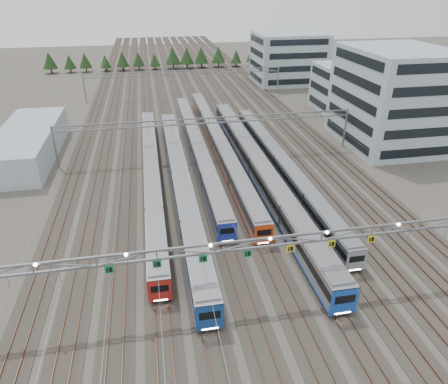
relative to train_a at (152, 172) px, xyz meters
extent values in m
plane|color=#47423A|center=(11.25, -30.83, -1.90)|extent=(400.00, 400.00, 0.00)
cube|color=#2D2823|center=(11.25, 69.17, -1.86)|extent=(54.00, 260.00, 0.08)
cube|color=brown|center=(-14.22, 69.17, -1.74)|extent=(0.08, 260.00, 0.16)
cube|color=brown|center=(36.72, 69.17, -1.74)|extent=(0.08, 260.00, 0.16)
cube|color=brown|center=(10.53, 69.17, -1.74)|extent=(0.08, 260.00, 0.16)
cube|color=brown|center=(11.97, 69.17, -1.74)|extent=(0.08, 260.00, 0.16)
cube|color=black|center=(0.00, 0.05, -1.50)|extent=(2.10, 58.73, 0.32)
cube|color=#ADAFB5|center=(0.00, 0.05, 0.05)|extent=(2.47, 59.92, 2.78)
cube|color=black|center=(0.00, 0.05, 0.38)|extent=(2.53, 59.62, 0.84)
cube|color=#B0221B|center=(0.00, 0.05, -1.13)|extent=(2.52, 59.62, 0.31)
cube|color=slate|center=(0.00, 0.05, 1.53)|extent=(2.23, 58.73, 0.22)
cube|color=#B0221B|center=(0.00, -29.87, 0.05)|extent=(2.49, 0.12, 2.78)
cube|color=black|center=(0.00, -29.90, 0.38)|extent=(1.86, 0.10, 0.84)
cube|color=white|center=(0.00, -29.93, -1.17)|extent=(1.48, 0.06, 0.13)
cube|color=black|center=(4.50, -4.17, -1.48)|extent=(2.34, 60.04, 0.35)
cube|color=#ADAFB5|center=(4.50, -4.17, 0.24)|extent=(2.75, 61.26, 3.09)
cube|color=black|center=(4.50, -4.17, 0.61)|extent=(2.81, 60.96, 0.93)
cube|color=navy|center=(4.50, -4.17, -1.07)|extent=(2.80, 60.96, 0.34)
cube|color=slate|center=(4.50, -4.17, 1.88)|extent=(2.47, 60.04, 0.25)
cube|color=navy|center=(4.50, -34.75, 0.24)|extent=(2.77, 0.12, 3.09)
cube|color=black|center=(4.50, -34.78, 0.61)|extent=(2.06, 0.10, 0.93)
cube|color=white|center=(4.50, -34.81, -1.12)|extent=(1.65, 0.06, 0.15)
cube|color=black|center=(9.00, 10.24, -1.49)|extent=(2.12, 60.57, 0.32)
cube|color=#ADAFB5|center=(9.00, 10.24, 0.06)|extent=(2.50, 61.80, 2.81)
cube|color=black|center=(9.00, 10.24, 0.40)|extent=(2.56, 61.49, 0.85)
cube|color=#2136B7|center=(9.00, 10.24, -1.12)|extent=(2.55, 61.49, 0.31)
cube|color=slate|center=(9.00, 10.24, 1.55)|extent=(2.25, 60.57, 0.22)
cube|color=#2136B7|center=(9.00, -20.61, 0.06)|extent=(2.52, 0.12, 2.81)
cube|color=black|center=(9.00, -20.64, 0.40)|extent=(1.87, 0.10, 0.85)
cube|color=white|center=(9.00, -20.67, -1.16)|extent=(1.50, 0.06, 0.13)
cube|color=black|center=(13.50, 11.55, -1.49)|extent=(2.14, 65.60, 0.32)
cube|color=#ADAFB5|center=(13.50, 11.55, 0.07)|extent=(2.51, 66.94, 2.83)
cube|color=black|center=(13.50, 11.55, 0.41)|extent=(2.57, 66.61, 0.85)
cube|color=#F04415|center=(13.50, 11.55, -1.12)|extent=(2.56, 66.61, 0.31)
cube|color=slate|center=(13.50, 11.55, 1.58)|extent=(2.26, 65.60, 0.22)
cube|color=#F04415|center=(13.50, -21.87, 0.07)|extent=(2.53, 0.12, 2.83)
cube|color=black|center=(13.50, -21.90, 0.41)|extent=(1.88, 0.10, 0.85)
cube|color=white|center=(13.50, -21.93, -1.16)|extent=(1.51, 0.06, 0.13)
cube|color=black|center=(18.00, -1.84, -1.47)|extent=(2.45, 65.56, 0.37)
cube|color=#ADAFB5|center=(18.00, -1.84, 0.33)|extent=(2.88, 66.89, 3.24)
cube|color=black|center=(18.00, -1.84, 0.72)|extent=(2.94, 66.56, 0.98)
cube|color=blue|center=(18.00, -1.84, -1.04)|extent=(2.93, 66.56, 0.36)
cube|color=slate|center=(18.00, -1.84, 2.05)|extent=(2.59, 65.56, 0.26)
cube|color=blue|center=(18.00, -35.24, 0.33)|extent=(2.90, 0.12, 3.24)
cube|color=black|center=(18.00, -35.27, 0.72)|extent=(2.16, 0.10, 0.98)
cube|color=white|center=(18.00, -35.30, -1.09)|extent=(1.73, 0.06, 0.15)
cube|color=black|center=(22.50, -0.76, -1.50)|extent=(2.11, 55.56, 0.32)
cube|color=#ADAFB5|center=(22.50, -0.76, 0.05)|extent=(2.48, 56.69, 2.79)
cube|color=black|center=(22.50, -0.76, 0.39)|extent=(2.54, 56.41, 0.84)
cube|color=#91969E|center=(22.50, -0.76, -1.12)|extent=(2.53, 56.41, 0.31)
cube|color=slate|center=(22.50, -0.76, 1.54)|extent=(2.23, 55.56, 0.22)
cube|color=#91969E|center=(22.50, -29.05, 0.05)|extent=(2.50, 0.12, 2.79)
cube|color=black|center=(22.50, -29.08, 0.39)|extent=(1.86, 0.10, 0.84)
cube|color=white|center=(22.50, -29.11, -1.17)|extent=(1.49, 0.06, 0.13)
cube|color=slate|center=(11.25, -30.83, 5.90)|extent=(56.00, 0.22, 0.22)
cube|color=slate|center=(11.25, -30.83, 4.90)|extent=(56.00, 0.22, 0.22)
cube|color=#187C41|center=(-4.50, -30.95, 4.40)|extent=(0.85, 0.06, 0.85)
cube|color=#187C41|center=(0.00, -30.95, 4.40)|extent=(0.85, 0.06, 0.85)
cube|color=#187C41|center=(4.50, -30.95, 4.40)|extent=(0.85, 0.06, 0.85)
cube|color=#187C41|center=(9.00, -30.95, 4.40)|extent=(0.85, 0.06, 0.85)
cube|color=yellow|center=(13.50, -30.95, 4.40)|extent=(0.85, 0.06, 0.85)
cube|color=yellow|center=(18.00, -30.95, 4.40)|extent=(0.85, 0.06, 0.85)
cube|color=yellow|center=(22.50, -30.95, 4.40)|extent=(0.85, 0.06, 0.85)
cylinder|color=slate|center=(-16.75, 9.17, 2.10)|extent=(0.36, 0.36, 8.00)
cylinder|color=slate|center=(39.25, 9.17, 2.10)|extent=(0.36, 0.36, 8.00)
cube|color=slate|center=(11.25, 9.17, 5.90)|extent=(56.00, 0.22, 0.22)
cube|color=slate|center=(11.25, 9.17, 4.90)|extent=(56.00, 0.22, 0.22)
cylinder|color=slate|center=(-16.75, 54.17, 2.10)|extent=(0.36, 0.36, 8.00)
cylinder|color=slate|center=(39.25, 54.17, 2.10)|extent=(0.36, 0.36, 8.00)
cube|color=slate|center=(11.25, 54.17, 5.90)|extent=(56.00, 0.22, 0.22)
cube|color=slate|center=(11.25, 54.17, 4.90)|extent=(56.00, 0.22, 0.22)
cube|color=#9BB0B9|center=(49.16, 9.91, 7.68)|extent=(18.00, 22.00, 19.15)
cube|color=#9BB0B9|center=(51.18, 33.66, 3.88)|extent=(14.00, 16.00, 11.55)
cube|color=#9BB0B9|center=(47.12, 68.21, 5.93)|extent=(22.00, 18.00, 15.66)
cube|color=#9BB0B9|center=(-23.06, 15.78, 0.86)|extent=(10.00, 30.00, 5.50)
camera|label=1|loc=(0.64, -62.38, 28.63)|focal=32.00mm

